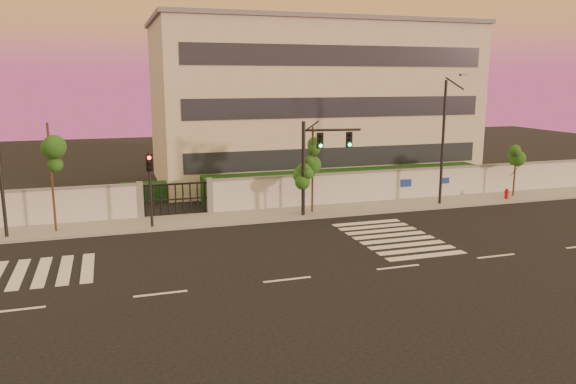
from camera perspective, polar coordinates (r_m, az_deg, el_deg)
ground at (r=22.84m, az=-0.08°, el=-8.90°), size 120.00×120.00×0.00m
sidewalk at (r=32.55m, az=-5.71°, el=-2.62°), size 60.00×3.00×0.15m
perimeter_wall at (r=33.78m, az=-6.11°, el=-0.38°), size 60.00×0.36×2.20m
hedge_row at (r=36.67m, az=-5.35°, el=0.17°), size 41.00×4.25×1.80m
institutional_building at (r=45.18m, az=2.35°, el=9.14°), size 24.40×12.40×12.25m
road_markings at (r=25.91m, az=-5.98°, el=-6.46°), size 57.00×7.62×0.02m
street_tree_c at (r=30.97m, az=-23.01°, el=3.68°), size 1.51×1.20×5.78m
street_tree_d at (r=32.66m, az=1.63°, el=2.01°), size 1.30×1.04×3.53m
street_tree_e at (r=33.02m, az=2.55°, el=4.25°), size 1.50×1.19×5.20m
street_tree_f at (r=40.73m, az=22.15°, el=3.14°), size 1.48×1.18×3.62m
traffic_signal_main at (r=32.33m, az=2.77°, el=3.58°), size 3.53×0.67×5.60m
traffic_signal_secondary at (r=30.53m, az=-13.83°, el=1.11°), size 0.32×0.33×4.17m
streetlight_east at (r=36.22m, az=15.64°, el=5.48°), size 0.49×1.98×8.24m
fire_hydrant at (r=39.85m, az=21.31°, el=-0.26°), size 0.33×0.31×0.83m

